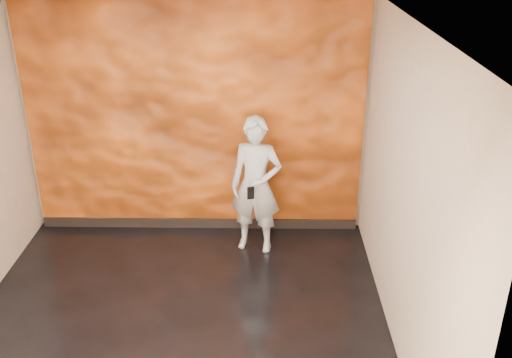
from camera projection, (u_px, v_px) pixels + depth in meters
name	position (u px, v px, depth m)	size (l,w,h in m)	color
room	(169.00, 196.00, 4.81)	(4.02, 4.02, 2.81)	black
feature_wall	(195.00, 122.00, 6.60)	(3.90, 0.06, 2.75)	orange
baseboard	(199.00, 223.00, 7.12)	(3.90, 0.04, 0.12)	black
man	(256.00, 186.00, 6.39)	(0.58, 0.38, 1.60)	#979DA6
phone	(251.00, 193.00, 6.18)	(0.08, 0.02, 0.14)	black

